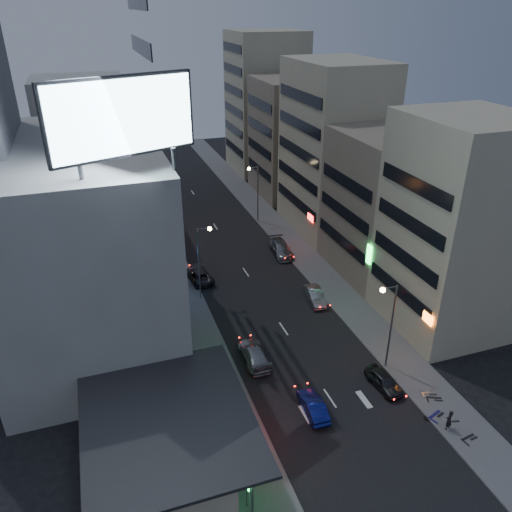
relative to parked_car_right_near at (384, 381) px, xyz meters
name	(u,v)px	position (x,y,z in m)	size (l,w,h in m)	color
ground	(354,435)	(-4.70, -3.77, -0.65)	(180.00, 180.00, 0.00)	black
sidewalk_left	(172,267)	(-12.70, 26.23, -0.59)	(4.00, 120.00, 0.12)	#4C4C4F
sidewalk_right	(296,248)	(3.30, 26.23, -0.59)	(4.00, 120.00, 0.12)	#4C4C4F
food_court	(156,443)	(-18.60, -1.77, 1.33)	(11.00, 13.00, 3.88)	#B6AA8E
white_building	(83,244)	(-21.70, 16.23, 8.35)	(14.00, 24.00, 18.00)	#A3A29E
shophouse_near	(455,228)	(10.30, 6.73, 9.35)	(10.00, 11.00, 20.00)	#B6AA8E
shophouse_mid	(388,204)	(10.80, 18.23, 7.35)	(11.00, 12.00, 16.00)	gray
shophouse_far	(333,149)	(10.30, 31.23, 10.35)	(10.00, 14.00, 22.00)	#B6AA8E
far_left_a	(88,157)	(-20.20, 41.23, 9.35)	(11.00, 10.00, 20.00)	#A3A29E
far_left_b	(84,152)	(-20.70, 54.23, 6.85)	(12.00, 10.00, 15.00)	slate
far_right_a	(292,138)	(10.80, 46.23, 8.35)	(11.00, 12.00, 18.00)	gray
far_right_b	(266,103)	(11.30, 60.23, 11.35)	(12.00, 12.00, 24.00)	#B6AA8E
billboard	(123,118)	(-17.69, 6.21, 21.01)	(9.52, 3.75, 6.20)	#595B60
street_lamp_right_near	(389,315)	(1.20, 2.23, 4.71)	(1.60, 0.44, 8.02)	#595B60
street_lamp_left	(202,253)	(-10.60, 18.23, 4.71)	(1.60, 0.44, 8.02)	#595B60
street_lamp_right_far	(255,186)	(1.20, 36.23, 4.71)	(1.60, 0.44, 8.02)	#595B60
parked_car_right_near	(384,381)	(0.00, 0.00, 0.00)	(1.54, 3.84, 1.31)	#292A2E
parked_car_right_mid	(315,296)	(0.23, 13.81, 0.03)	(1.45, 4.15, 1.37)	#999CA1
parked_car_left	(199,275)	(-10.30, 22.11, 0.02)	(2.23, 4.84, 1.35)	#262529
parked_car_right_far	(281,249)	(0.90, 25.25, 0.12)	(2.17, 5.34, 1.55)	gray
road_car_blue	(313,406)	(-6.65, -0.72, -0.01)	(1.37, 3.93, 1.30)	navy
road_car_silver	(254,354)	(-8.95, 6.61, 0.07)	(2.03, 4.99, 1.45)	gray
person	(449,420)	(2.00, -5.51, 0.31)	(0.61, 0.40, 1.69)	black
scooter_black_a	(474,428)	(3.46, -6.48, 0.02)	(1.80, 0.60, 1.10)	black
scooter_silver_a	(458,412)	(3.40, -4.84, -0.02)	(1.68, 0.56, 1.03)	silver
scooter_blue	(439,404)	(2.57, -3.70, 0.07)	(1.99, 0.66, 1.22)	navy
scooter_black_b	(443,392)	(3.68, -2.64, 0.01)	(1.79, 0.60, 1.09)	black
scooter_silver_b	(436,386)	(3.60, -1.91, -0.02)	(1.67, 0.56, 1.02)	#AEB1B6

